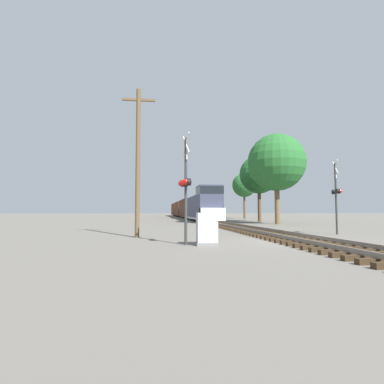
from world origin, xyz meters
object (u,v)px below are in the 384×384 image
(crossing_signal_near, at_px, (185,184))
(crossing_signal_far, at_px, (336,193))
(relay_cabinet, at_px, (207,229))
(tree_mid_background, at_px, (259,174))
(freight_train, at_px, (185,209))
(tree_deep_background, at_px, (244,185))
(utility_pole, at_px, (138,159))
(tree_far_right, at_px, (276,163))

(crossing_signal_near, xyz_separation_m, crossing_signal_far, (9.75, 4.56, -0.05))
(relay_cabinet, xyz_separation_m, tree_mid_background, (11.75, 26.59, 5.70))
(freight_train, xyz_separation_m, crossing_signal_far, (4.45, -48.88, 0.54))
(crossing_signal_far, relative_size, tree_deep_background, 0.52)
(relay_cabinet, bearing_deg, crossing_signal_far, 28.67)
(freight_train, bearing_deg, tree_deep_background, -45.27)
(utility_pole, distance_m, tree_deep_background, 43.11)
(utility_pole, bearing_deg, tree_far_right, 46.66)
(crossing_signal_far, height_order, utility_pole, utility_pole)
(tree_mid_background, distance_m, tree_deep_background, 16.98)
(crossing_signal_near, relative_size, tree_deep_background, 0.54)
(freight_train, distance_m, tree_mid_background, 28.45)
(freight_train, xyz_separation_m, crossing_signal_near, (-5.30, -53.44, 0.59))
(utility_pole, xyz_separation_m, tree_far_right, (14.19, 15.03, 2.52))
(tree_far_right, relative_size, tree_deep_background, 1.14)
(relay_cabinet, relative_size, tree_far_right, 0.13)
(relay_cabinet, bearing_deg, tree_far_right, 59.87)
(crossing_signal_far, relative_size, tree_mid_background, 0.50)
(freight_train, bearing_deg, tree_mid_background, -74.89)
(freight_train, xyz_separation_m, tree_mid_background, (7.33, -27.14, 4.39))
(utility_pole, bearing_deg, relay_cabinet, -53.20)
(crossing_signal_near, height_order, tree_deep_background, tree_deep_background)
(tree_mid_background, height_order, tree_deep_background, tree_mid_background)
(tree_far_right, xyz_separation_m, tree_mid_background, (0.64, 7.44, -0.39))
(freight_train, bearing_deg, tree_far_right, -79.06)
(tree_mid_background, xyz_separation_m, tree_deep_background, (3.00, 16.72, 0.01))
(tree_mid_background, bearing_deg, crossing_signal_near, -115.65)
(utility_pole, height_order, tree_mid_background, tree_mid_background)
(utility_pole, distance_m, tree_far_right, 20.83)
(relay_cabinet, relative_size, utility_pole, 0.17)
(tree_far_right, distance_m, tree_mid_background, 7.48)
(crossing_signal_near, relative_size, utility_pole, 0.58)
(crossing_signal_near, height_order, tree_far_right, tree_far_right)
(relay_cabinet, height_order, tree_far_right, tree_far_right)
(utility_pole, relative_size, tree_deep_background, 0.93)
(tree_far_right, bearing_deg, tree_mid_background, 85.07)
(crossing_signal_far, distance_m, utility_pole, 12.10)
(crossing_signal_far, height_order, tree_mid_background, tree_mid_background)
(crossing_signal_near, distance_m, tree_deep_background, 45.93)
(crossing_signal_near, bearing_deg, tree_mid_background, 143.15)
(crossing_signal_near, bearing_deg, utility_pole, -161.23)
(freight_train, bearing_deg, crossing_signal_far, -84.80)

